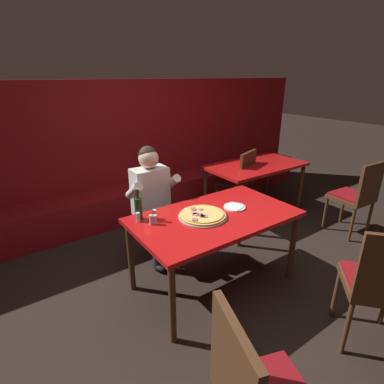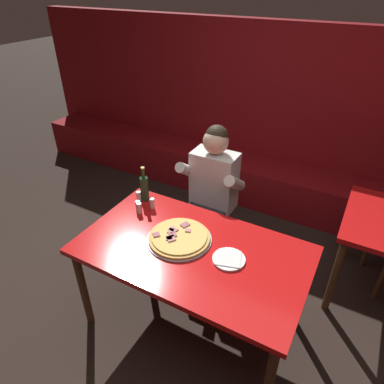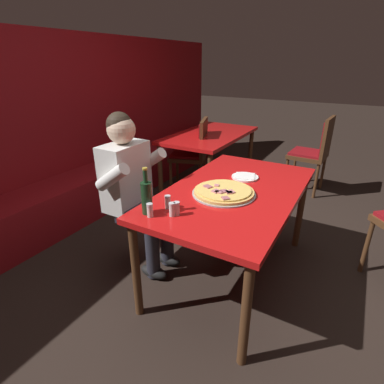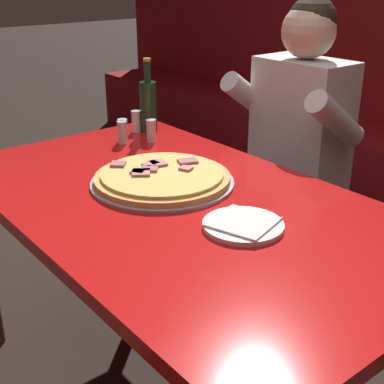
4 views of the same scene
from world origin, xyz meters
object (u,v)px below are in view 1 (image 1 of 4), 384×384
at_px(shaker_oregano, 154,215).
at_px(shaker_red_pepper_flakes, 155,220).
at_px(pizza, 203,215).
at_px(dining_chair_near_right, 358,193).
at_px(beer_bottle, 138,208).
at_px(dining_chair_side_aisle, 239,177).
at_px(plate_white_paper, 235,207).
at_px(background_dining_table, 255,170).
at_px(main_dining_table, 215,222).
at_px(shaker_black_pepper, 138,218).
at_px(shaker_parmesan, 151,220).
at_px(diner_seated_blue_shirt, 154,200).
at_px(dining_chair_far_right, 382,281).

bearing_deg(shaker_oregano, shaker_red_pepper_flakes, -116.93).
distance_m(pizza, dining_chair_near_right, 2.25).
xyz_separation_m(beer_bottle, dining_chair_side_aisle, (1.95, 0.78, -0.30)).
distance_m(plate_white_paper, shaker_oregano, 0.78).
xyz_separation_m(dining_chair_near_right, background_dining_table, (-0.58, 1.21, 0.10)).
height_order(plate_white_paper, shaker_oregano, shaker_oregano).
bearing_deg(shaker_oregano, background_dining_table, 19.52).
xyz_separation_m(main_dining_table, shaker_black_pepper, (-0.64, 0.28, 0.11)).
xyz_separation_m(shaker_parmesan, dining_chair_near_right, (2.67, -0.41, -0.22)).
relative_size(main_dining_table, shaker_parmesan, 17.58).
bearing_deg(dining_chair_near_right, plate_white_paper, 172.10).
bearing_deg(shaker_parmesan, dining_chair_side_aisle, 25.98).
height_order(plate_white_paper, beer_bottle, beer_bottle).
bearing_deg(dining_chair_side_aisle, beer_bottle, -158.23).
xyz_separation_m(plate_white_paper, shaker_black_pepper, (-0.89, 0.26, 0.03)).
distance_m(shaker_parmesan, diner_seated_blue_shirt, 0.66).
bearing_deg(plate_white_paper, shaker_oregano, 162.61).
relative_size(diner_seated_blue_shirt, dining_chair_near_right, 1.29).
relative_size(pizza, shaker_oregano, 5.14).
distance_m(shaker_black_pepper, shaker_red_pepper_flakes, 0.16).
distance_m(beer_bottle, dining_chair_near_right, 2.79).
height_order(shaker_parmesan, dining_chair_near_right, dining_chair_near_right).
bearing_deg(main_dining_table, dining_chair_far_right, -68.41).
distance_m(shaker_red_pepper_flakes, background_dining_table, 2.23).
bearing_deg(dining_chair_near_right, shaker_parmesan, 171.28).
height_order(shaker_red_pepper_flakes, dining_chair_near_right, dining_chair_near_right).
distance_m(shaker_black_pepper, dining_chair_far_right, 1.92).
relative_size(shaker_black_pepper, dining_chair_far_right, 0.08).
xyz_separation_m(shaker_oregano, shaker_parmesan, (-0.07, -0.08, 0.00)).
bearing_deg(diner_seated_blue_shirt, shaker_parmesan, -119.92).
xyz_separation_m(plate_white_paper, shaker_red_pepper_flakes, (-0.79, 0.14, 0.03)).
bearing_deg(beer_bottle, diner_seated_blue_shirt, 48.29).
xyz_separation_m(dining_chair_near_right, dining_chair_side_aisle, (-0.76, 1.34, -0.01)).
distance_m(beer_bottle, dining_chair_far_right, 1.94).
xyz_separation_m(main_dining_table, shaker_red_pepper_flakes, (-0.54, 0.15, 0.11)).
xyz_separation_m(shaker_black_pepper, dining_chair_far_right, (1.13, -1.53, -0.19)).
relative_size(pizza, beer_bottle, 1.51).
bearing_deg(shaker_parmesan, dining_chair_near_right, -8.72).
height_order(pizza, dining_chair_near_right, dining_chair_near_right).
height_order(shaker_red_pepper_flakes, diner_seated_blue_shirt, diner_seated_blue_shirt).
distance_m(main_dining_table, shaker_black_pepper, 0.70).
relative_size(main_dining_table, shaker_oregano, 17.58).
xyz_separation_m(shaker_oregano, background_dining_table, (2.02, 0.72, -0.12)).
distance_m(main_dining_table, dining_chair_side_aisle, 1.74).
distance_m(shaker_parmesan, shaker_red_pepper_flakes, 0.03).
relative_size(shaker_black_pepper, dining_chair_side_aisle, 0.09).
xyz_separation_m(main_dining_table, shaker_oregano, (-0.49, 0.25, 0.11)).
bearing_deg(beer_bottle, shaker_parmesan, -73.71).
bearing_deg(diner_seated_blue_shirt, dining_chair_near_right, -22.53).
distance_m(shaker_black_pepper, shaker_oregano, 0.15).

